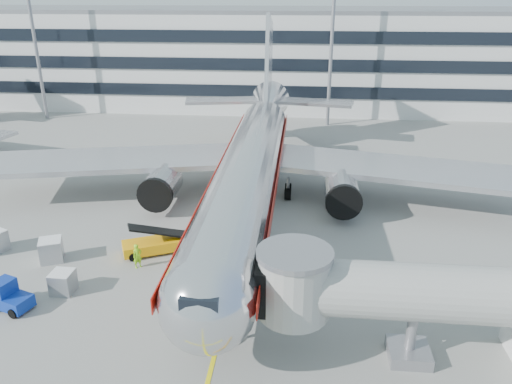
# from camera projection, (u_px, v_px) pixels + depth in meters

# --- Properties ---
(ground) EXTENTS (180.00, 180.00, 0.00)m
(ground) POSITION_uv_depth(u_px,v_px,m) (236.00, 271.00, 35.37)
(ground) COLOR gray
(ground) RESTS_ON ground
(lead_in_line) EXTENTS (0.25, 70.00, 0.01)m
(lead_in_line) POSITION_uv_depth(u_px,v_px,m) (250.00, 213.00, 44.58)
(lead_in_line) COLOR #FFEC0D
(lead_in_line) RESTS_ON ground
(main_jet) EXTENTS (50.95, 48.70, 16.06)m
(main_jet) POSITION_uv_depth(u_px,v_px,m) (252.00, 162.00, 44.57)
(main_jet) COLOR silver
(main_jet) RESTS_ON ground
(jet_bridge) EXTENTS (17.80, 4.50, 7.00)m
(jet_bridge) POSITION_uv_depth(u_px,v_px,m) (450.00, 299.00, 25.47)
(jet_bridge) COLOR silver
(jet_bridge) RESTS_ON ground
(terminal) EXTENTS (150.00, 24.25, 15.60)m
(terminal) POSITION_uv_depth(u_px,v_px,m) (279.00, 56.00, 85.82)
(terminal) COLOR silver
(terminal) RESTS_ON ground
(light_mast_west) EXTENTS (2.40, 1.20, 25.45)m
(light_mast_west) POSITION_uv_depth(u_px,v_px,m) (31.00, 16.00, 71.50)
(light_mast_west) COLOR gray
(light_mast_west) RESTS_ON ground
(light_mast_centre) EXTENTS (2.40, 1.20, 25.45)m
(light_mast_centre) POSITION_uv_depth(u_px,v_px,m) (333.00, 18.00, 67.75)
(light_mast_centre) COLOR gray
(light_mast_centre) RESTS_ON ground
(belt_loader) EXTENTS (5.19, 3.66, 2.46)m
(belt_loader) POSITION_uv_depth(u_px,v_px,m) (156.00, 244.00, 37.67)
(belt_loader) COLOR #FFA90A
(belt_loader) RESTS_ON ground
(baggage_tug) EXTENTS (2.84, 2.26, 1.88)m
(baggage_tug) POSITION_uv_depth(u_px,v_px,m) (9.00, 297.00, 31.00)
(baggage_tug) COLOR navy
(baggage_tug) RESTS_ON ground
(cargo_container_left) EXTENTS (2.05, 2.05, 1.67)m
(cargo_container_left) POSITION_uv_depth(u_px,v_px,m) (51.00, 250.00, 36.49)
(cargo_container_left) COLOR #A5A8AC
(cargo_container_left) RESTS_ON ground
(cargo_container_front) EXTENTS (1.43, 1.43, 1.48)m
(cargo_container_front) POSITION_uv_depth(u_px,v_px,m) (63.00, 282.00, 32.68)
(cargo_container_front) COLOR #A5A8AC
(cargo_container_front) RESTS_ON ground
(ramp_worker) EXTENTS (0.78, 0.77, 1.82)m
(ramp_worker) POSITION_uv_depth(u_px,v_px,m) (137.00, 256.00, 35.53)
(ramp_worker) COLOR #8FDC17
(ramp_worker) RESTS_ON ground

